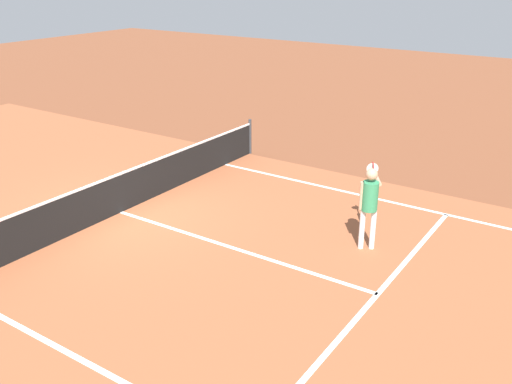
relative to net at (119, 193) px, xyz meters
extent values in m
plane|color=brown|center=(0.00, 0.00, -0.49)|extent=(60.00, 60.00, 0.00)
cube|color=#9E5433|center=(0.00, 0.00, -0.49)|extent=(10.62, 24.40, 0.00)
cube|color=white|center=(4.11, -5.95, -0.49)|extent=(0.10, 11.89, 0.01)
cube|color=white|center=(0.00, -6.40, -0.49)|extent=(8.22, 0.10, 0.01)
cube|color=white|center=(0.00, -3.20, -0.49)|extent=(0.10, 6.40, 0.01)
cylinder|color=#33383D|center=(5.38, 0.00, 0.04)|extent=(0.09, 0.09, 1.07)
cube|color=black|center=(0.00, 0.00, -0.04)|extent=(10.76, 0.02, 0.91)
cube|color=white|center=(0.00, 0.00, 0.44)|extent=(10.76, 0.03, 0.05)
cylinder|color=white|center=(1.46, -5.42, -0.07)|extent=(0.11, 0.11, 0.85)
cylinder|color=white|center=(1.57, -5.61, -0.07)|extent=(0.11, 0.11, 0.85)
cylinder|color=#338C59|center=(1.52, -5.52, 0.66)|extent=(0.32, 0.32, 0.60)
sphere|color=tan|center=(1.52, -5.52, 1.12)|extent=(0.24, 0.24, 0.24)
cylinder|color=tan|center=(1.43, -5.37, 0.67)|extent=(0.08, 0.08, 0.58)
cylinder|color=tan|center=(1.85, -5.51, 0.91)|extent=(0.54, 0.37, 0.08)
cylinder|color=black|center=(2.19, -5.30, 0.91)|extent=(0.20, 0.14, 0.03)
torus|color=red|center=(2.40, -5.17, 0.91)|extent=(0.25, 0.17, 0.28)
cylinder|color=silver|center=(2.40, -5.17, 0.91)|extent=(0.13, 0.22, 0.25)
camera|label=1|loc=(-8.32, -9.38, 4.91)|focal=39.66mm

